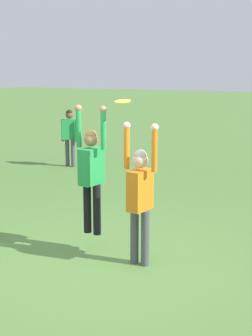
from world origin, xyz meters
name	(u,v)px	position (x,y,z in m)	size (l,w,h in m)	color
ground_plane	(107,262)	(0.00, 0.00, 0.00)	(120.00, 120.00, 0.00)	#56843D
person_jumping	(91,168)	(-0.46, 0.27, 1.30)	(0.55, 0.41, 1.95)	black
person_defending	(140,192)	(0.43, 0.21, 1.07)	(0.54, 0.41, 2.03)	#4C4C51
frisbee	(123,101)	(0.07, 0.32, 2.30)	(0.22, 0.22, 0.05)	yellow
person_spectator_near	(70,133)	(-4.91, 5.26, 0.99)	(0.62, 0.47, 1.65)	#4C4C51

